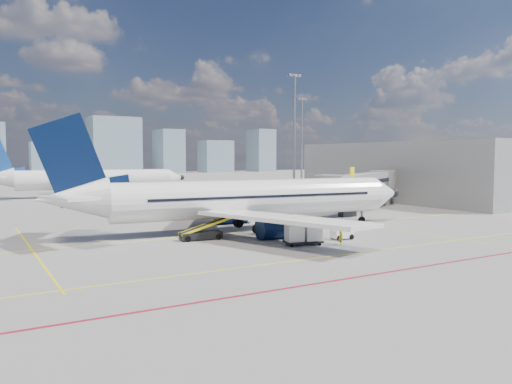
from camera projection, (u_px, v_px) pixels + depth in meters
ground at (294, 244)px, 43.22m from camera, size 420.00×420.00×0.00m
apron_markings at (316, 251)px, 39.56m from camera, size 90.00×35.12×0.01m
jet_bridge at (364, 184)px, 69.36m from camera, size 23.55×15.78×6.30m
terminal_block at (400, 172)px, 85.38m from camera, size 10.00×42.00×10.00m
floodlight_mast_ne at (294, 129)px, 108.77m from camera, size 3.20×0.61×25.45m
floodlight_mast_far at (302, 137)px, 152.50m from camera, size 3.20×0.61×25.45m
distant_skyline at (19, 149)px, 203.47m from camera, size 242.14×15.94×27.53m
main_aircraft at (241, 199)px, 50.26m from camera, size 39.31×34.20×11.49m
second_aircraft at (87, 180)px, 94.06m from camera, size 37.53×32.67×10.99m
baggage_tug at (341, 233)px, 45.35m from camera, size 1.98×1.28×1.32m
cargo_dolly at (303, 234)px, 42.44m from camera, size 3.47×2.20×1.76m
belt_loader at (202, 233)px, 45.22m from camera, size 5.50×1.80×2.22m
ramp_worker at (341, 236)px, 42.45m from camera, size 0.49×0.63×1.51m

